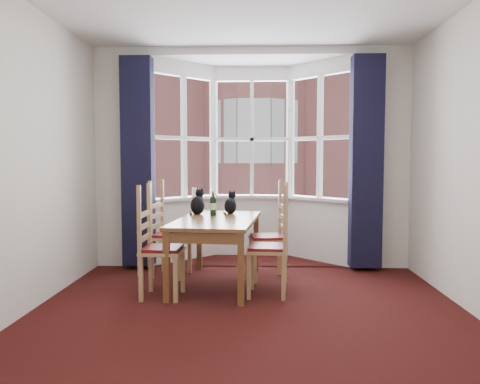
{
  "coord_description": "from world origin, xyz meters",
  "views": [
    {
      "loc": [
        0.06,
        -3.76,
        1.39
      ],
      "look_at": [
        -0.1,
        1.05,
        1.05
      ],
      "focal_mm": 35.0,
      "sensor_mm": 36.0,
      "label": 1
    }
  ],
  "objects_px": {
    "chair_left_far": "(164,236)",
    "cat_left": "(198,204)",
    "dining_table": "(217,226)",
    "wine_bottle": "(213,205)",
    "chair_right_far": "(275,238)",
    "candle_short": "(197,193)",
    "candle_tall": "(194,192)",
    "chair_right_near": "(276,249)",
    "chair_left_near": "(153,250)",
    "cat_right": "(231,205)"
  },
  "relations": [
    {
      "from": "chair_left_far",
      "to": "cat_left",
      "type": "height_order",
      "value": "cat_left"
    },
    {
      "from": "dining_table",
      "to": "cat_left",
      "type": "height_order",
      "value": "cat_left"
    },
    {
      "from": "cat_left",
      "to": "wine_bottle",
      "type": "bearing_deg",
      "value": -35.98
    },
    {
      "from": "dining_table",
      "to": "chair_right_far",
      "type": "bearing_deg",
      "value": 21.98
    },
    {
      "from": "candle_short",
      "to": "chair_left_far",
      "type": "bearing_deg",
      "value": -107.54
    },
    {
      "from": "wine_bottle",
      "to": "candle_tall",
      "type": "bearing_deg",
      "value": 109.53
    },
    {
      "from": "chair_right_near",
      "to": "candle_tall",
      "type": "height_order",
      "value": "candle_tall"
    },
    {
      "from": "wine_bottle",
      "to": "candle_tall",
      "type": "height_order",
      "value": "wine_bottle"
    },
    {
      "from": "chair_left_near",
      "to": "chair_right_near",
      "type": "relative_size",
      "value": 1.0
    },
    {
      "from": "dining_table",
      "to": "chair_right_far",
      "type": "relative_size",
      "value": 1.76
    },
    {
      "from": "dining_table",
      "to": "cat_right",
      "type": "xyz_separation_m",
      "value": [
        0.12,
        0.47,
        0.19
      ]
    },
    {
      "from": "chair_right_near",
      "to": "cat_right",
      "type": "xyz_separation_m",
      "value": [
        -0.51,
        0.87,
        0.37
      ]
    },
    {
      "from": "chair_right_far",
      "to": "candle_short",
      "type": "bearing_deg",
      "value": 135.32
    },
    {
      "from": "candle_tall",
      "to": "chair_right_far",
      "type": "bearing_deg",
      "value": -42.74
    },
    {
      "from": "chair_left_near",
      "to": "candle_tall",
      "type": "xyz_separation_m",
      "value": [
        0.18,
        1.75,
        0.46
      ]
    },
    {
      "from": "chair_left_near",
      "to": "cat_right",
      "type": "bearing_deg",
      "value": 53.03
    },
    {
      "from": "cat_right",
      "to": "candle_tall",
      "type": "xyz_separation_m",
      "value": [
        -0.54,
        0.78,
        0.09
      ]
    },
    {
      "from": "dining_table",
      "to": "chair_left_near",
      "type": "bearing_deg",
      "value": -140.57
    },
    {
      "from": "chair_right_near",
      "to": "chair_right_far",
      "type": "xyz_separation_m",
      "value": [
        0.02,
        0.66,
        0.0
      ]
    },
    {
      "from": "cat_left",
      "to": "candle_short",
      "type": "relative_size",
      "value": 3.02
    },
    {
      "from": "candle_tall",
      "to": "dining_table",
      "type": "bearing_deg",
      "value": -71.61
    },
    {
      "from": "chair_right_far",
      "to": "cat_right",
      "type": "xyz_separation_m",
      "value": [
        -0.53,
        0.21,
        0.37
      ]
    },
    {
      "from": "cat_right",
      "to": "candle_short",
      "type": "relative_size",
      "value": 2.66
    },
    {
      "from": "chair_right_near",
      "to": "cat_left",
      "type": "relative_size",
      "value": 2.84
    },
    {
      "from": "dining_table",
      "to": "chair_right_near",
      "type": "height_order",
      "value": "chair_right_near"
    },
    {
      "from": "cat_right",
      "to": "candle_short",
      "type": "bearing_deg",
      "value": 121.63
    },
    {
      "from": "candle_tall",
      "to": "wine_bottle",
      "type": "bearing_deg",
      "value": -70.47
    },
    {
      "from": "chair_left_near",
      "to": "cat_left",
      "type": "xyz_separation_m",
      "value": [
        0.34,
        0.91,
        0.39
      ]
    },
    {
      "from": "chair_left_far",
      "to": "chair_right_far",
      "type": "distance_m",
      "value": 1.32
    },
    {
      "from": "wine_bottle",
      "to": "cat_left",
      "type": "bearing_deg",
      "value": 144.02
    },
    {
      "from": "chair_right_near",
      "to": "candle_tall",
      "type": "bearing_deg",
      "value": 122.54
    },
    {
      "from": "chair_right_far",
      "to": "chair_left_near",
      "type": "bearing_deg",
      "value": -148.86
    },
    {
      "from": "dining_table",
      "to": "chair_right_near",
      "type": "distance_m",
      "value": 0.77
    },
    {
      "from": "chair_left_near",
      "to": "wine_bottle",
      "type": "relative_size",
      "value": 3.24
    },
    {
      "from": "cat_left",
      "to": "cat_right",
      "type": "distance_m",
      "value": 0.39
    },
    {
      "from": "chair_left_far",
      "to": "wine_bottle",
      "type": "bearing_deg",
      "value": -9.15
    },
    {
      "from": "chair_left_far",
      "to": "chair_right_near",
      "type": "xyz_separation_m",
      "value": [
        1.3,
        -0.76,
        0.0
      ]
    },
    {
      "from": "chair_left_near",
      "to": "wine_bottle",
      "type": "bearing_deg",
      "value": 55.05
    },
    {
      "from": "chair_right_near",
      "to": "cat_left",
      "type": "xyz_separation_m",
      "value": [
        -0.9,
        0.81,
        0.39
      ]
    },
    {
      "from": "chair_left_near",
      "to": "candle_short",
      "type": "distance_m",
      "value": 1.85
    },
    {
      "from": "chair_left_far",
      "to": "cat_right",
      "type": "distance_m",
      "value": 0.88
    },
    {
      "from": "chair_left_far",
      "to": "candle_tall",
      "type": "xyz_separation_m",
      "value": [
        0.25,
        0.89,
        0.46
      ]
    },
    {
      "from": "cat_right",
      "to": "candle_short",
      "type": "height_order",
      "value": "cat_right"
    },
    {
      "from": "chair_left_far",
      "to": "chair_right_near",
      "type": "relative_size",
      "value": 1.0
    },
    {
      "from": "chair_left_near",
      "to": "dining_table",
      "type": "bearing_deg",
      "value": 39.43
    },
    {
      "from": "chair_right_far",
      "to": "candle_tall",
      "type": "relative_size",
      "value": 7.28
    },
    {
      "from": "chair_left_near",
      "to": "candle_tall",
      "type": "height_order",
      "value": "candle_tall"
    },
    {
      "from": "chair_left_far",
      "to": "wine_bottle",
      "type": "relative_size",
      "value": 3.24
    },
    {
      "from": "cat_left",
      "to": "candle_tall",
      "type": "xyz_separation_m",
      "value": [
        -0.15,
        0.84,
        0.07
      ]
    },
    {
      "from": "wine_bottle",
      "to": "candle_tall",
      "type": "distance_m",
      "value": 1.05
    }
  ]
}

